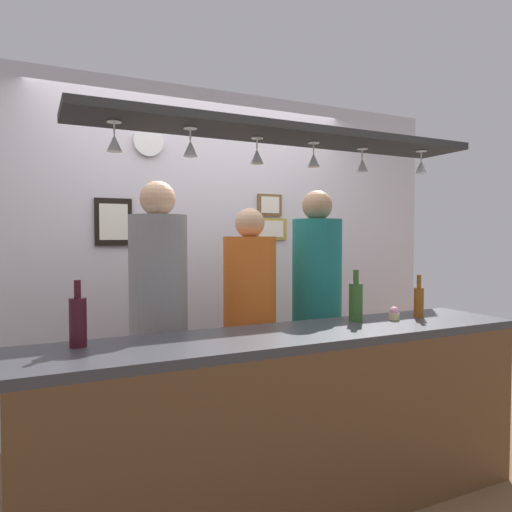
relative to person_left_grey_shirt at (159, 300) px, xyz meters
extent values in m
plane|color=brown|center=(0.54, -0.29, -1.07)|extent=(8.00, 8.00, 0.00)
cube|color=silver|center=(0.54, 0.81, 0.23)|extent=(4.40, 0.06, 2.60)
cube|color=#38383D|center=(0.54, -0.64, -0.14)|extent=(2.70, 0.55, 0.04)
cube|color=brown|center=(0.54, -0.90, -0.62)|extent=(2.65, 0.04, 0.91)
cube|color=black|center=(0.54, -0.59, 0.90)|extent=(2.20, 0.36, 0.04)
cylinder|color=silver|center=(-0.33, -0.57, 0.88)|extent=(0.06, 0.06, 0.00)
cylinder|color=silver|center=(-0.33, -0.57, 0.85)|extent=(0.01, 0.01, 0.06)
cone|color=silver|center=(-0.33, -0.57, 0.79)|extent=(0.07, 0.07, 0.08)
cylinder|color=silver|center=(0.01, -0.60, 0.88)|extent=(0.06, 0.06, 0.00)
cylinder|color=silver|center=(0.01, -0.60, 0.85)|extent=(0.01, 0.01, 0.06)
cone|color=silver|center=(0.01, -0.60, 0.79)|extent=(0.07, 0.07, 0.08)
cylinder|color=silver|center=(0.38, -0.54, 0.88)|extent=(0.06, 0.06, 0.00)
cylinder|color=silver|center=(0.38, -0.54, 0.85)|extent=(0.01, 0.01, 0.06)
cone|color=silver|center=(0.38, -0.54, 0.79)|extent=(0.07, 0.07, 0.08)
cylinder|color=silver|center=(0.71, -0.56, 0.88)|extent=(0.06, 0.06, 0.00)
cylinder|color=silver|center=(0.71, -0.56, 0.85)|extent=(0.01, 0.01, 0.06)
cone|color=silver|center=(0.71, -0.56, 0.79)|extent=(0.07, 0.07, 0.08)
cylinder|color=silver|center=(1.06, -0.53, 0.88)|extent=(0.06, 0.06, 0.00)
cylinder|color=silver|center=(1.06, -0.53, 0.85)|extent=(0.01, 0.01, 0.06)
cone|color=silver|center=(1.06, -0.53, 0.79)|extent=(0.07, 0.07, 0.08)
cylinder|color=silver|center=(1.42, -0.63, 0.88)|extent=(0.06, 0.06, 0.00)
cylinder|color=silver|center=(1.42, -0.63, 0.85)|extent=(0.01, 0.01, 0.06)
cone|color=silver|center=(1.42, -0.63, 0.79)|extent=(0.07, 0.07, 0.08)
cube|color=#2D334C|center=(0.00, 0.00, -0.65)|extent=(0.17, 0.18, 0.84)
cylinder|color=gray|center=(0.00, 0.00, 0.13)|extent=(0.34, 0.34, 0.73)
sphere|color=tan|center=(0.00, 0.00, 0.59)|extent=(0.21, 0.21, 0.21)
cube|color=#2D334C|center=(0.59, 0.00, -0.69)|extent=(0.17, 0.18, 0.77)
cylinder|color=orange|center=(0.59, 0.00, 0.04)|extent=(0.34, 0.34, 0.67)
sphere|color=tan|center=(0.59, 0.00, 0.46)|extent=(0.19, 0.19, 0.19)
cube|color=#2D334C|center=(1.10, 0.00, -0.65)|extent=(0.17, 0.18, 0.84)
cylinder|color=#1E7A75|center=(1.10, 0.00, 0.13)|extent=(0.34, 0.34, 0.73)
sphere|color=#9E7556|center=(1.10, 0.00, 0.59)|extent=(0.21, 0.21, 0.21)
cylinder|color=brown|center=(1.46, -0.59, -0.03)|extent=(0.06, 0.06, 0.18)
cylinder|color=brown|center=(1.46, -0.59, 0.10)|extent=(0.03, 0.03, 0.08)
cylinder|color=#2D5623|center=(1.03, -0.53, -0.01)|extent=(0.08, 0.08, 0.22)
cylinder|color=#2D5623|center=(1.03, -0.53, 0.14)|extent=(0.03, 0.03, 0.08)
cylinder|color=#380F19|center=(-0.49, -0.51, -0.01)|extent=(0.08, 0.08, 0.22)
cylinder|color=#380F19|center=(-0.49, -0.51, 0.14)|extent=(0.03, 0.03, 0.08)
cylinder|color=beige|center=(1.26, -0.59, -0.10)|extent=(0.06, 0.06, 0.04)
sphere|color=pink|center=(1.26, -0.59, -0.07)|extent=(0.05, 0.05, 0.05)
cube|color=brown|center=(1.13, 0.76, 0.64)|extent=(0.22, 0.02, 0.18)
cube|color=white|center=(1.13, 0.75, 0.64)|extent=(0.17, 0.01, 0.14)
cube|color=black|center=(-0.13, 0.76, 0.48)|extent=(0.26, 0.02, 0.34)
cube|color=white|center=(-0.13, 0.75, 0.48)|extent=(0.20, 0.01, 0.26)
cube|color=#B29338|center=(1.14, 0.76, 0.44)|extent=(0.30, 0.02, 0.18)
cube|color=white|center=(1.14, 0.75, 0.44)|extent=(0.23, 0.01, 0.14)
cylinder|color=white|center=(0.12, 0.76, 1.08)|extent=(0.22, 0.03, 0.22)
camera|label=1|loc=(-0.68, -2.73, 0.37)|focal=33.01mm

